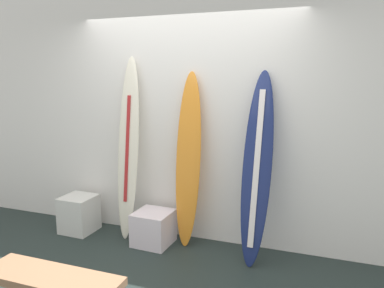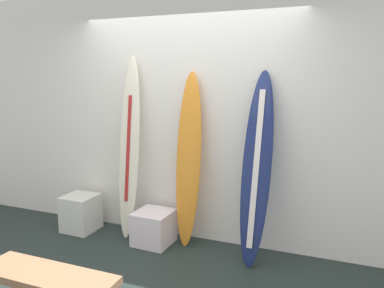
# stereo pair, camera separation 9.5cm
# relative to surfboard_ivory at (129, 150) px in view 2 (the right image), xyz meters

# --- Properties ---
(wall_back) EXTENTS (7.20, 0.20, 2.80)m
(wall_back) POSITION_rel_surfboard_ivory_xyz_m (0.64, 0.29, 0.38)
(wall_back) COLOR white
(wall_back) RESTS_ON ground
(surfboard_ivory) EXTENTS (0.26, 0.33, 2.07)m
(surfboard_ivory) POSITION_rel_surfboard_ivory_xyz_m (0.00, 0.00, 0.00)
(surfboard_ivory) COLOR white
(surfboard_ivory) RESTS_ON ground
(surfboard_sunset) EXTENTS (0.30, 0.27, 1.91)m
(surfboard_sunset) POSITION_rel_surfboard_ivory_xyz_m (0.72, 0.03, -0.08)
(surfboard_sunset) COLOR orange
(surfboard_sunset) RESTS_ON ground
(surfboard_navy) EXTENTS (0.31, 0.51, 1.92)m
(surfboard_navy) POSITION_rel_surfboard_ivory_xyz_m (1.49, -0.08, -0.07)
(surfboard_navy) COLOR navy
(surfboard_navy) RESTS_ON ground
(display_block_left) EXTENTS (0.41, 0.41, 0.37)m
(display_block_left) POSITION_rel_surfboard_ivory_xyz_m (0.36, -0.12, -0.84)
(display_block_left) COLOR white
(display_block_left) RESTS_ON ground
(display_block_center) EXTENTS (0.38, 0.38, 0.43)m
(display_block_center) POSITION_rel_surfboard_ivory_xyz_m (-0.63, -0.12, -0.80)
(display_block_center) COLOR silver
(display_block_center) RESTS_ON ground
(bench) EXTENTS (1.06, 0.33, 0.46)m
(bench) POSITION_rel_surfboard_ivory_xyz_m (0.33, -1.71, -0.62)
(bench) COLOR #956B4C
(bench) RESTS_ON ground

